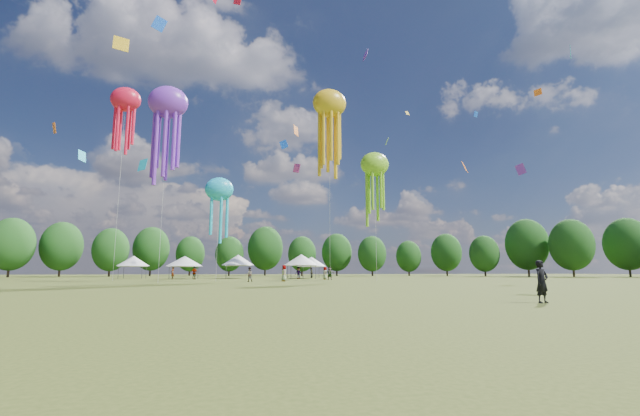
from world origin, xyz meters
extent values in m
plane|color=#384416|center=(0.00, 0.00, 0.00)|extent=(300.00, 300.00, 0.00)
imported|color=black|center=(6.73, -1.97, 0.81)|extent=(0.66, 0.51, 1.61)
imported|color=gray|center=(-2.62, 32.54, 0.82)|extent=(0.84, 0.68, 1.63)
imported|color=gray|center=(8.99, 44.49, 0.90)|extent=(0.84, 1.03, 1.81)
imported|color=gray|center=(9.44, 57.67, 0.92)|extent=(1.01, 1.11, 1.84)
imported|color=gray|center=(5.80, 49.01, 0.94)|extent=(1.37, 1.06, 1.87)
imported|color=gray|center=(-9.89, 49.51, 0.95)|extent=(1.19, 0.99, 1.90)
imported|color=gray|center=(8.84, 40.98, 0.90)|extent=(1.74, 0.94, 1.79)
imported|color=gray|center=(-13.10, 50.66, 0.92)|extent=(0.60, 0.76, 1.85)
imported|color=gray|center=(1.57, 34.25, 0.96)|extent=(0.70, 0.99, 1.91)
cylinder|color=#47474C|center=(-21.94, 56.20, 0.97)|extent=(0.08, 0.08, 1.93)
cylinder|color=#47474C|center=(-21.94, 59.71, 0.97)|extent=(0.08, 0.08, 1.93)
cylinder|color=#47474C|center=(-18.43, 56.20, 0.97)|extent=(0.08, 0.08, 1.93)
cylinder|color=#47474C|center=(-18.43, 59.71, 0.97)|extent=(0.08, 0.08, 1.93)
cube|color=white|center=(-20.18, 57.95, 1.98)|extent=(3.91, 3.91, 0.10)
cone|color=white|center=(-20.18, 57.95, 2.86)|extent=(5.08, 5.08, 1.66)
cylinder|color=#47474C|center=(-13.76, 52.06, 0.94)|extent=(0.08, 0.08, 1.88)
cylinder|color=#47474C|center=(-13.76, 56.03, 0.94)|extent=(0.08, 0.08, 1.88)
cylinder|color=#47474C|center=(-9.78, 52.06, 0.94)|extent=(0.08, 0.08, 1.88)
cylinder|color=#47474C|center=(-9.78, 56.03, 0.94)|extent=(0.08, 0.08, 1.88)
cube|color=white|center=(-11.77, 54.04, 1.93)|extent=(4.38, 4.38, 0.10)
cone|color=white|center=(-11.77, 54.04, 2.79)|extent=(5.69, 5.69, 1.61)
cylinder|color=#47474C|center=(-5.26, 54.68, 1.04)|extent=(0.08, 0.08, 2.08)
cylinder|color=#47474C|center=(-5.26, 58.52, 1.04)|extent=(0.08, 0.08, 2.08)
cylinder|color=#47474C|center=(-1.43, 54.68, 1.04)|extent=(0.08, 0.08, 2.08)
cylinder|color=#47474C|center=(-1.43, 58.52, 1.04)|extent=(0.08, 0.08, 2.08)
cube|color=white|center=(-3.34, 56.60, 2.13)|extent=(4.23, 4.23, 0.10)
cone|color=white|center=(-3.34, 56.60, 3.07)|extent=(5.50, 5.50, 1.78)
cylinder|color=#47474C|center=(4.68, 49.67, 1.03)|extent=(0.08, 0.08, 2.06)
cylinder|color=#47474C|center=(4.68, 53.62, 1.03)|extent=(0.08, 0.08, 2.06)
cylinder|color=#47474C|center=(8.63, 49.67, 1.03)|extent=(0.08, 0.08, 2.06)
cylinder|color=#47474C|center=(8.63, 53.62, 1.03)|extent=(0.08, 0.08, 2.06)
cube|color=white|center=(6.66, 51.65, 2.11)|extent=(4.35, 4.35, 0.10)
cone|color=white|center=(6.66, 51.65, 3.04)|extent=(5.65, 5.65, 1.77)
cylinder|color=#47474C|center=(7.64, 55.39, 0.97)|extent=(0.08, 0.08, 1.94)
cylinder|color=#47474C|center=(7.64, 58.99, 0.97)|extent=(0.08, 0.08, 1.94)
cylinder|color=#47474C|center=(11.24, 55.39, 0.97)|extent=(0.08, 0.08, 1.94)
cylinder|color=#47474C|center=(11.24, 58.99, 0.97)|extent=(0.08, 0.08, 1.94)
cube|color=white|center=(9.44, 57.19, 1.99)|extent=(4.00, 4.00, 0.10)
cone|color=white|center=(9.44, 57.19, 2.88)|extent=(5.20, 5.20, 1.67)
ellipsoid|color=purple|center=(-12.04, 30.46, 19.66)|extent=(4.25, 2.97, 3.61)
cylinder|color=beige|center=(-12.04, 30.46, 9.83)|extent=(0.03, 0.03, 19.66)
ellipsoid|color=gold|center=(9.75, 44.55, 27.25)|extent=(5.33, 3.73, 4.53)
cylinder|color=beige|center=(9.75, 44.55, 13.62)|extent=(0.03, 0.03, 27.25)
ellipsoid|color=#81D022|center=(12.27, 31.54, 14.24)|extent=(3.56, 2.49, 3.02)
cylinder|color=beige|center=(12.27, 31.54, 7.12)|extent=(0.03, 0.03, 14.24)
ellipsoid|color=red|center=(-19.07, 41.33, 23.90)|extent=(3.86, 2.70, 3.28)
cylinder|color=beige|center=(-19.07, 41.33, 11.95)|extent=(0.03, 0.03, 23.90)
ellipsoid|color=#1ABAE3|center=(-6.29, 33.44, 10.69)|extent=(3.27, 2.29, 2.78)
cylinder|color=beige|center=(-6.29, 33.44, 5.34)|extent=(0.03, 0.03, 10.69)
cube|color=red|center=(-4.91, 26.53, 30.47)|extent=(0.92, 0.54, 1.18)
cube|color=orange|center=(6.56, 57.79, 27.04)|extent=(1.09, 1.55, 2.09)
cube|color=gold|center=(27.48, 54.65, 31.01)|extent=(0.82, 0.57, 0.89)
cube|color=blue|center=(1.88, 38.53, 18.21)|extent=(1.19, 0.77, 1.51)
cube|color=#1ABAE3|center=(32.47, 21.35, 26.00)|extent=(0.81, 0.85, 1.42)
cube|color=red|center=(-8.55, 50.50, 46.37)|extent=(0.77, 0.74, 1.20)
cube|color=orange|center=(35.95, 30.78, 25.57)|extent=(1.03, 1.27, 1.27)
cube|color=gold|center=(-17.77, 32.25, 26.93)|extent=(1.75, 1.34, 2.10)
cube|color=blue|center=(-15.48, 41.51, 35.46)|extent=(2.12, 0.60, 2.47)
cube|color=#1ABAE3|center=(-20.48, 61.69, 19.99)|extent=(1.72, 1.77, 2.41)
cube|color=purple|center=(17.18, 48.53, 38.37)|extent=(0.80, 2.13, 2.28)
cube|color=orange|center=(40.12, 56.44, 21.59)|extent=(1.69, 2.07, 2.36)
cube|color=#81D022|center=(24.61, 58.17, 26.29)|extent=(0.90, 1.71, 1.67)
cube|color=blue|center=(28.48, 34.23, 23.11)|extent=(0.74, 0.30, 0.87)
cube|color=#1ABAE3|center=(-28.99, 57.28, 19.90)|extent=(1.12, 1.76, 2.04)
cube|color=#D73F8E|center=(4.29, 42.42, 15.98)|extent=(1.05, 0.72, 1.47)
cube|color=purple|center=(32.34, 30.78, 14.49)|extent=(1.45, 0.66, 1.63)
cube|color=orange|center=(-23.08, 30.52, 15.89)|extent=(0.66, 1.00, 1.22)
cube|color=gold|center=(-7.41, 58.46, 15.36)|extent=(1.92, 0.81, 2.15)
cylinder|color=#38281C|center=(-47.17, 78.19, 1.68)|extent=(0.44, 0.44, 3.36)
ellipsoid|color=#1C4818|center=(-47.17, 78.19, 6.51)|extent=(8.40, 8.40, 10.51)
cylinder|color=#38281C|center=(-40.68, 85.49, 1.71)|extent=(0.44, 0.44, 3.41)
ellipsoid|color=#1C4818|center=(-40.68, 85.49, 6.61)|extent=(8.53, 8.53, 10.66)
cylinder|color=#38281C|center=(-30.60, 85.02, 1.53)|extent=(0.44, 0.44, 3.07)
ellipsoid|color=#1C4818|center=(-30.60, 85.02, 5.94)|extent=(7.66, 7.66, 9.58)
cylinder|color=#38281C|center=(-23.51, 93.33, 1.72)|extent=(0.44, 0.44, 3.43)
ellipsoid|color=#1C4818|center=(-23.51, 93.33, 6.65)|extent=(8.58, 8.58, 10.73)
cylinder|color=#38281C|center=(-14.76, 98.96, 1.47)|extent=(0.44, 0.44, 2.95)
ellipsoid|color=#1C4818|center=(-14.76, 98.96, 5.71)|extent=(7.37, 7.37, 9.21)
cylinder|color=#38281C|center=(-4.70, 95.06, 1.45)|extent=(0.44, 0.44, 2.89)
ellipsoid|color=#1C4818|center=(-4.70, 95.06, 5.61)|extent=(7.23, 7.23, 9.04)
cylinder|color=#38281C|center=(4.91, 99.49, 1.92)|extent=(0.44, 0.44, 3.84)
ellipsoid|color=#1C4818|center=(4.91, 99.49, 7.44)|extent=(9.60, 9.60, 11.99)
cylinder|color=#38281C|center=(13.19, 88.44, 1.42)|extent=(0.44, 0.44, 2.84)
ellipsoid|color=#1C4818|center=(13.19, 88.44, 5.51)|extent=(7.11, 7.11, 8.89)
cylinder|color=#38281C|center=(22.93, 91.04, 1.58)|extent=(0.44, 0.44, 3.16)
ellipsoid|color=#1C4818|center=(22.93, 91.04, 6.13)|extent=(7.91, 7.91, 9.88)
cylinder|color=#38281C|center=(30.69, 85.29, 1.44)|extent=(0.44, 0.44, 2.88)
ellipsoid|color=#1C4818|center=(30.69, 85.29, 5.59)|extent=(7.21, 7.21, 9.01)
cylinder|color=#38281C|center=(41.52, 87.24, 1.31)|extent=(0.44, 0.44, 2.63)
ellipsoid|color=#1C4818|center=(41.52, 87.24, 5.09)|extent=(6.57, 6.57, 8.22)
cylinder|color=#38281C|center=(50.52, 83.73, 1.56)|extent=(0.44, 0.44, 3.13)
ellipsoid|color=#1C4818|center=(50.52, 83.73, 6.06)|extent=(7.81, 7.81, 9.77)
cylinder|color=#38281C|center=(53.64, 71.81, 1.36)|extent=(0.44, 0.44, 2.72)
ellipsoid|color=#1C4818|center=(53.64, 71.81, 5.27)|extent=(6.80, 6.80, 8.50)
cylinder|color=#38281C|center=(62.96, 68.92, 1.90)|extent=(0.44, 0.44, 3.81)
ellipsoid|color=#1C4818|center=(62.96, 68.92, 7.38)|extent=(9.52, 9.52, 11.90)
cylinder|color=#38281C|center=(66.57, 59.80, 1.76)|extent=(0.44, 0.44, 3.51)
ellipsoid|color=#1C4818|center=(66.57, 59.80, 6.80)|extent=(8.78, 8.78, 10.97)
cylinder|color=#38281C|center=(79.39, 58.26, 1.82)|extent=(0.44, 0.44, 3.64)
ellipsoid|color=#1C4818|center=(79.39, 58.26, 7.05)|extent=(9.10, 9.10, 11.37)
camera|label=1|loc=(-5.02, -15.97, 1.20)|focal=23.46mm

